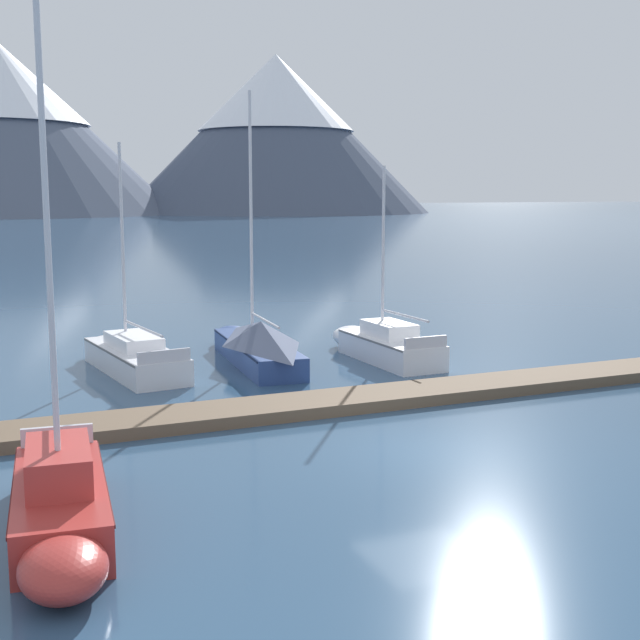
% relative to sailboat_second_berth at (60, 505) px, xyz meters
% --- Properties ---
extents(ground_plane, '(700.00, 700.00, 0.00)m').
position_rel_sailboat_second_berth_xyz_m(ground_plane, '(7.85, 2.02, -0.57)').
color(ground_plane, '#2D4C6B').
extents(mountain_shoulder_ridge, '(81.57, 81.57, 41.25)m').
position_rel_sailboat_second_berth_xyz_m(mountain_shoulder_ridge, '(76.29, 203.18, 21.22)').
color(mountain_shoulder_ridge, '#424C60').
rests_on(mountain_shoulder_ridge, ground).
extents(dock, '(29.53, 2.23, 0.30)m').
position_rel_sailboat_second_berth_xyz_m(dock, '(7.85, 6.02, -0.43)').
color(dock, brown).
rests_on(dock, ground).
extents(sailboat_second_berth, '(1.85, 5.71, 8.52)m').
position_rel_sailboat_second_berth_xyz_m(sailboat_second_berth, '(0.00, 0.00, 0.00)').
color(sailboat_second_berth, '#B2332D').
rests_on(sailboat_second_berth, ground).
extents(sailboat_mid_dock_port, '(2.44, 6.38, 7.06)m').
position_rel_sailboat_second_berth_xyz_m(sailboat_mid_dock_port, '(3.39, 12.68, -0.07)').
color(sailboat_mid_dock_port, silver).
rests_on(sailboat_mid_dock_port, ground).
extents(sailboat_mid_dock_starboard, '(2.14, 7.79, 8.73)m').
position_rel_sailboat_second_berth_xyz_m(sailboat_mid_dock_starboard, '(7.36, 12.32, 0.13)').
color(sailboat_mid_dock_starboard, navy).
rests_on(sailboat_mid_dock_starboard, ground).
extents(sailboat_far_berth, '(1.83, 6.02, 6.39)m').
position_rel_sailboat_second_berth_xyz_m(sailboat_far_berth, '(11.50, 11.41, -0.05)').
color(sailboat_far_berth, white).
rests_on(sailboat_far_berth, ground).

